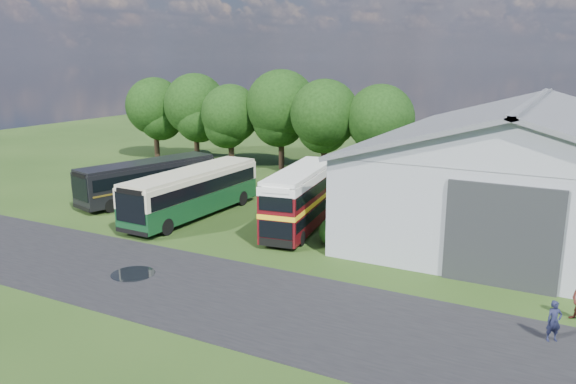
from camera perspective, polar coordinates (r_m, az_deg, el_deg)
The scene contains 17 objects.
ground at distance 30.88m, azimuth -9.60°, elevation -6.88°, with size 120.00×120.00×0.00m, color #1D3611.
asphalt_road at distance 26.97m, azimuth -8.34°, elevation -9.92°, with size 60.00×8.00×0.02m, color black.
puddle at distance 29.68m, azimuth -15.47°, elevation -8.05°, with size 2.20×2.20×0.01m, color black.
storage_shed at distance 39.48m, azimuth 23.32°, elevation 2.94°, with size 18.80×24.80×8.15m.
tree_far_left at distance 62.35m, azimuth -13.39°, elevation 8.47°, with size 6.12×6.12×8.64m.
tree_left_a at distance 59.56m, azimuth -9.41°, elevation 8.73°, with size 6.46×6.46×9.12m.
tree_left_b at distance 55.92m, azimuth -5.87°, elevation 7.90°, with size 5.78×5.78×8.16m.
tree_mid at distance 54.38m, azimuth -0.68°, elevation 8.79°, with size 6.80×6.80×9.60m.
tree_right_a at distance 51.33m, azimuth 3.75°, elevation 7.93°, with size 6.26×6.26×8.83m.
tree_right_b at distance 50.29m, azimuth 9.37°, elevation 7.38°, with size 5.98×5.98×8.45m.
shrub_front at distance 33.10m, azimuth 4.59°, elevation -5.32°, with size 1.70×1.70×1.70m, color #194714.
shrub_mid at distance 34.86m, azimuth 5.90°, elevation -4.37°, with size 1.60×1.60×1.60m, color #194714.
shrub_back at distance 36.64m, azimuth 7.07°, elevation -3.51°, with size 1.80×1.80×1.80m, color #194714.
bus_green_single at distance 38.79m, azimuth -9.62°, elevation 0.01°, with size 3.08×11.84×3.24m.
bus_maroon_double at distance 35.35m, azimuth 1.34°, elevation -0.75°, with size 3.60×9.34×3.92m.
bus_dark_single at distance 44.02m, azimuth -14.04°, elevation 1.24°, with size 5.37×11.25×3.02m.
visitor_a at distance 24.28m, azimuth 25.40°, elevation -11.80°, with size 0.60×0.39×1.63m, color #161931.
Camera 1 is at (17.81, -22.85, 10.67)m, focal length 35.00 mm.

